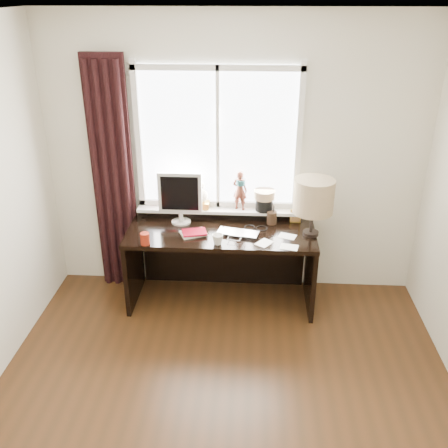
# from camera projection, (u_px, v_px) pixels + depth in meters

# --- Properties ---
(floor) EXTENTS (3.50, 4.00, 0.00)m
(floor) POSITION_uv_depth(u_px,v_px,m) (220.00, 438.00, 3.35)
(floor) COLOR #422511
(floor) RESTS_ON ground
(ceiling) EXTENTS (3.50, 4.00, 0.00)m
(ceiling) POSITION_uv_depth(u_px,v_px,m) (218.00, 22.00, 2.23)
(ceiling) COLOR white
(ceiling) RESTS_ON wall_back
(wall_back) EXTENTS (3.50, 0.00, 2.60)m
(wall_back) POSITION_uv_depth(u_px,v_px,m) (234.00, 160.00, 4.59)
(wall_back) COLOR beige
(wall_back) RESTS_ON ground
(laptop) EXTENTS (0.41, 0.31, 0.03)m
(laptop) POSITION_uv_depth(u_px,v_px,m) (238.00, 233.00, 4.43)
(laptop) COLOR silver
(laptop) RESTS_ON desk
(mug) EXTENTS (0.13, 0.13, 0.10)m
(mug) POSITION_uv_depth(u_px,v_px,m) (218.00, 239.00, 4.25)
(mug) COLOR white
(mug) RESTS_ON desk
(red_cup) EXTENTS (0.08, 0.08, 0.10)m
(red_cup) POSITION_uv_depth(u_px,v_px,m) (145.00, 239.00, 4.25)
(red_cup) COLOR maroon
(red_cup) RESTS_ON desk
(window) EXTENTS (1.52, 0.21, 1.40)m
(window) POSITION_uv_depth(u_px,v_px,m) (219.00, 160.00, 4.55)
(window) COLOR white
(window) RESTS_ON ground
(curtain) EXTENTS (0.38, 0.09, 2.25)m
(curtain) POSITION_uv_depth(u_px,v_px,m) (113.00, 180.00, 4.65)
(curtain) COLOR black
(curtain) RESTS_ON floor
(desk) EXTENTS (1.70, 0.70, 0.75)m
(desk) POSITION_uv_depth(u_px,v_px,m) (222.00, 249.00, 4.70)
(desk) COLOR black
(desk) RESTS_ON floor
(monitor) EXTENTS (0.40, 0.18, 0.49)m
(monitor) POSITION_uv_depth(u_px,v_px,m) (180.00, 195.00, 4.54)
(monitor) COLOR beige
(monitor) RESTS_ON desk
(notebook_stack) EXTENTS (0.27, 0.24, 0.03)m
(notebook_stack) POSITION_uv_depth(u_px,v_px,m) (194.00, 233.00, 4.43)
(notebook_stack) COLOR beige
(notebook_stack) RESTS_ON desk
(brush_holder) EXTENTS (0.09, 0.09, 0.25)m
(brush_holder) POSITION_uv_depth(u_px,v_px,m) (272.00, 218.00, 4.61)
(brush_holder) COLOR black
(brush_holder) RESTS_ON desk
(icon_frame) EXTENTS (0.10, 0.03, 0.13)m
(icon_frame) POSITION_uv_depth(u_px,v_px,m) (296.00, 216.00, 4.63)
(icon_frame) COLOR gold
(icon_frame) RESTS_ON desk
(table_lamp) EXTENTS (0.35, 0.35, 0.52)m
(table_lamp) POSITION_uv_depth(u_px,v_px,m) (314.00, 197.00, 4.28)
(table_lamp) COLOR black
(table_lamp) RESTS_ON desk
(loose_papers) EXTENTS (0.38, 0.35, 0.00)m
(loose_papers) POSITION_uv_depth(u_px,v_px,m) (280.00, 242.00, 4.30)
(loose_papers) COLOR white
(loose_papers) RESTS_ON desk
(desk_cables) EXTENTS (0.35, 0.30, 0.01)m
(desk_cables) POSITION_uv_depth(u_px,v_px,m) (249.00, 230.00, 4.50)
(desk_cables) COLOR black
(desk_cables) RESTS_ON desk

